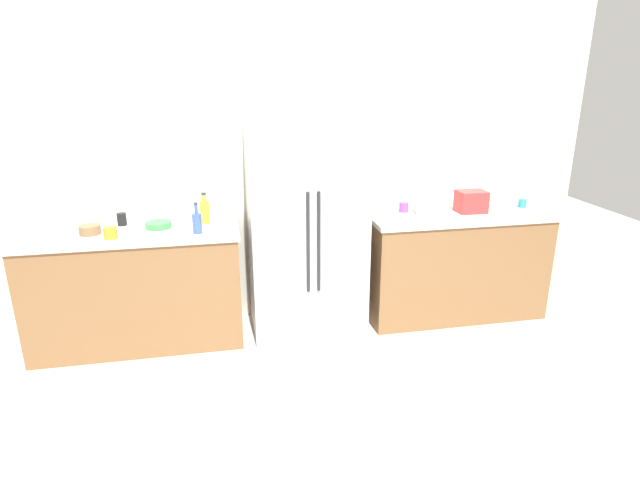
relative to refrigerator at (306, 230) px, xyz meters
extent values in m
plane|color=beige|center=(-0.16, -1.50, -0.86)|extent=(10.89, 10.89, 0.00)
cube|color=silver|center=(-0.16, 0.38, 0.57)|extent=(5.44, 0.10, 2.85)
cube|color=brown|center=(-1.33, 0.02, -0.41)|extent=(1.56, 0.59, 0.88)
cube|color=beige|center=(-1.33, 0.02, 0.05)|extent=(1.59, 0.62, 0.04)
cube|color=brown|center=(1.31, 0.02, -0.41)|extent=(1.52, 0.59, 0.88)
cube|color=beige|center=(1.31, 0.02, 0.05)|extent=(1.55, 0.62, 0.04)
cube|color=#B7BABF|center=(0.00, 0.00, 0.00)|extent=(0.89, 0.61, 1.71)
cylinder|color=#262628|center=(-0.04, -0.32, 0.00)|extent=(0.02, 0.02, 0.77)
cylinder|color=#262628|center=(0.04, -0.32, 0.00)|extent=(0.02, 0.02, 0.77)
cube|color=red|center=(1.42, 0.03, 0.16)|extent=(0.24, 0.18, 0.18)
cylinder|color=silver|center=(1.05, 0.00, 0.15)|extent=(0.26, 0.26, 0.17)
sphere|color=silver|center=(1.05, 0.00, 0.23)|extent=(0.24, 0.24, 0.24)
cylinder|color=yellow|center=(-0.78, 0.12, 0.16)|extent=(0.07, 0.07, 0.17)
cylinder|color=yellow|center=(-0.78, 0.12, 0.27)|extent=(0.03, 0.03, 0.05)
cylinder|color=#333338|center=(-0.78, 0.12, 0.30)|extent=(0.04, 0.04, 0.02)
cylinder|color=blue|center=(-0.83, -0.13, 0.14)|extent=(0.07, 0.07, 0.15)
cylinder|color=blue|center=(-0.83, -0.13, 0.25)|extent=(0.02, 0.02, 0.07)
cylinder|color=#333338|center=(-0.83, -0.13, 0.29)|extent=(0.03, 0.03, 0.02)
cylinder|color=teal|center=(1.94, 0.08, 0.11)|extent=(0.07, 0.07, 0.07)
cylinder|color=black|center=(-1.41, 0.19, 0.12)|extent=(0.07, 0.07, 0.10)
cylinder|color=orange|center=(-1.44, -0.14, 0.11)|extent=(0.09, 0.09, 0.08)
cylinder|color=purple|center=(0.86, 0.14, 0.11)|extent=(0.08, 0.08, 0.08)
cylinder|color=brown|center=(-1.60, 0.00, 0.10)|extent=(0.15, 0.15, 0.07)
cylinder|color=green|center=(-1.13, 0.07, 0.09)|extent=(0.20, 0.20, 0.05)
camera|label=1|loc=(-0.66, -3.83, 1.19)|focal=28.67mm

